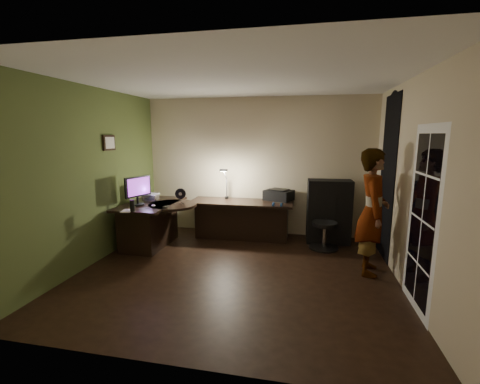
% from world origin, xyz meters
% --- Properties ---
extents(floor, '(4.50, 4.00, 0.01)m').
position_xyz_m(floor, '(0.00, 0.00, -0.01)').
color(floor, black).
rests_on(floor, ground).
extents(ceiling, '(4.50, 4.00, 0.01)m').
position_xyz_m(ceiling, '(0.00, 0.00, 2.71)').
color(ceiling, silver).
rests_on(ceiling, floor).
extents(wall_back, '(4.50, 0.01, 2.70)m').
position_xyz_m(wall_back, '(0.00, 2.00, 1.35)').
color(wall_back, '#C7B692').
rests_on(wall_back, floor).
extents(wall_front, '(4.50, 0.01, 2.70)m').
position_xyz_m(wall_front, '(0.00, -2.00, 1.35)').
color(wall_front, '#C7B692').
rests_on(wall_front, floor).
extents(wall_left, '(0.01, 4.00, 2.70)m').
position_xyz_m(wall_left, '(-2.25, 0.00, 1.35)').
color(wall_left, '#C7B692').
rests_on(wall_left, floor).
extents(wall_right, '(0.01, 4.00, 2.70)m').
position_xyz_m(wall_right, '(2.25, 0.00, 1.35)').
color(wall_right, '#C7B692').
rests_on(wall_right, floor).
extents(green_wall_overlay, '(0.00, 4.00, 2.70)m').
position_xyz_m(green_wall_overlay, '(-2.24, 0.00, 1.35)').
color(green_wall_overlay, '#4A5A29').
rests_on(green_wall_overlay, floor).
extents(arched_doorway, '(0.01, 0.90, 2.60)m').
position_xyz_m(arched_doorway, '(2.24, 1.15, 1.30)').
color(arched_doorway, black).
rests_on(arched_doorway, floor).
extents(french_door, '(0.02, 0.92, 2.10)m').
position_xyz_m(french_door, '(2.24, -0.55, 1.05)').
color(french_door, white).
rests_on(french_door, floor).
extents(framed_picture, '(0.04, 0.30, 0.25)m').
position_xyz_m(framed_picture, '(-2.22, 0.45, 1.85)').
color(framed_picture, black).
rests_on(framed_picture, wall_left).
extents(desk_left, '(0.85, 1.37, 0.78)m').
position_xyz_m(desk_left, '(-1.73, 0.83, 0.39)').
color(desk_left, black).
rests_on(desk_left, floor).
extents(desk_right, '(1.96, 0.70, 0.73)m').
position_xyz_m(desk_right, '(-0.22, 1.54, 0.37)').
color(desk_right, black).
rests_on(desk_right, floor).
extents(cabinet, '(0.80, 0.44, 1.17)m').
position_xyz_m(cabinet, '(1.40, 1.65, 0.59)').
color(cabinet, black).
rests_on(cabinet, floor).
extents(laptop_stand, '(0.27, 0.23, 0.11)m').
position_xyz_m(laptop_stand, '(-1.80, 0.97, 0.85)').
color(laptop_stand, silver).
rests_on(laptop_stand, desk_left).
extents(laptop, '(0.31, 0.29, 0.20)m').
position_xyz_m(laptop, '(-1.80, 0.97, 1.01)').
color(laptop, silver).
rests_on(laptop, laptop_stand).
extents(monitor, '(0.28, 0.54, 0.35)m').
position_xyz_m(monitor, '(-1.84, 0.59, 0.98)').
color(monitor, black).
rests_on(monitor, desk_left).
extents(mouse, '(0.07, 0.10, 0.03)m').
position_xyz_m(mouse, '(-1.51, 0.50, 0.82)').
color(mouse, silver).
rests_on(mouse, desk_left).
extents(phone, '(0.07, 0.13, 0.01)m').
position_xyz_m(phone, '(-1.30, 0.53, 0.80)').
color(phone, black).
rests_on(phone, desk_left).
extents(pen, '(0.10, 0.13, 0.01)m').
position_xyz_m(pen, '(-1.12, 0.82, 0.81)').
color(pen, black).
rests_on(pen, desk_left).
extents(speaker, '(0.09, 0.09, 0.18)m').
position_xyz_m(speaker, '(-1.67, 0.11, 0.89)').
color(speaker, black).
rests_on(speaker, desk_left).
extents(notepad, '(0.19, 0.24, 0.01)m').
position_xyz_m(notepad, '(-1.77, 0.12, 0.81)').
color(notepad, silver).
rests_on(notepad, desk_left).
extents(desk_fan, '(0.21, 0.14, 0.30)m').
position_xyz_m(desk_fan, '(-1.26, 1.08, 0.87)').
color(desk_fan, black).
rests_on(desk_fan, desk_right).
extents(headphones, '(0.19, 0.12, 0.09)m').
position_xyz_m(headphones, '(0.49, 1.25, 0.77)').
color(headphones, '#184A99').
rests_on(headphones, desk_right).
extents(printer, '(0.61, 0.55, 0.22)m').
position_xyz_m(printer, '(0.46, 1.81, 0.83)').
color(printer, black).
rests_on(printer, desk_right).
extents(desk_lamp, '(0.18, 0.31, 0.66)m').
position_xyz_m(desk_lamp, '(-0.55, 1.72, 1.05)').
color(desk_lamp, black).
rests_on(desk_lamp, desk_right).
extents(office_chair, '(0.51, 0.51, 0.90)m').
position_xyz_m(office_chair, '(1.31, 1.28, 0.45)').
color(office_chair, black).
rests_on(office_chair, floor).
extents(person, '(0.49, 0.68, 1.80)m').
position_xyz_m(person, '(1.90, 0.40, 0.90)').
color(person, '#D8A88C').
rests_on(person, floor).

